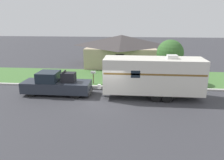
% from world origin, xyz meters
% --- Properties ---
extents(ground_plane, '(120.00, 120.00, 0.00)m').
position_xyz_m(ground_plane, '(0.00, 0.00, 0.00)').
color(ground_plane, '#38383D').
extents(curb_strip, '(80.00, 0.30, 0.14)m').
position_xyz_m(curb_strip, '(0.00, 3.75, 0.07)').
color(curb_strip, beige).
rests_on(curb_strip, ground_plane).
extents(lawn_strip, '(80.00, 7.00, 0.03)m').
position_xyz_m(lawn_strip, '(0.00, 7.40, 0.01)').
color(lawn_strip, '#477538').
rests_on(lawn_strip, ground_plane).
extents(house_across_street, '(9.82, 8.60, 4.09)m').
position_xyz_m(house_across_street, '(0.28, 14.67, 2.12)').
color(house_across_street, tan).
rests_on(house_across_street, ground_plane).
extents(pickup_truck, '(5.89, 1.97, 2.07)m').
position_xyz_m(pickup_truck, '(-4.64, 1.48, 0.87)').
color(pickup_truck, black).
rests_on(pickup_truck, ground_plane).
extents(travel_trailer, '(8.91, 2.41, 3.56)m').
position_xyz_m(travel_trailer, '(3.51, 1.48, 1.89)').
color(travel_trailer, black).
rests_on(travel_trailer, ground_plane).
extents(mailbox, '(0.48, 0.20, 1.30)m').
position_xyz_m(mailbox, '(-2.00, 4.78, 1.00)').
color(mailbox, brown).
rests_on(mailbox, ground_plane).
extents(tree_in_yard, '(2.66, 2.66, 4.32)m').
position_xyz_m(tree_in_yard, '(5.55, 6.24, 2.98)').
color(tree_in_yard, brown).
rests_on(tree_in_yard, ground_plane).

